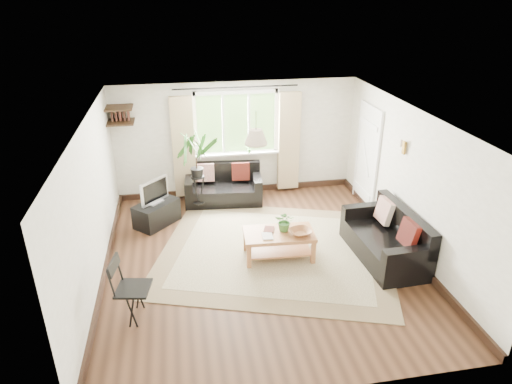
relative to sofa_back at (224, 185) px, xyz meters
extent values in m
plane|color=black|center=(0.34, -2.30, -0.37)|extent=(5.50, 5.50, 0.00)
plane|color=white|center=(0.34, -2.30, 2.03)|extent=(5.50, 5.50, 0.00)
cube|color=beige|center=(0.34, 0.45, 0.83)|extent=(5.00, 0.02, 2.40)
cube|color=beige|center=(0.34, -5.05, 0.83)|extent=(5.00, 0.02, 2.40)
cube|color=beige|center=(-2.16, -2.30, 0.83)|extent=(0.02, 5.50, 2.40)
cube|color=beige|center=(2.84, -2.30, 0.83)|extent=(0.02, 5.50, 2.40)
cube|color=beige|center=(0.64, -2.09, -0.35)|extent=(4.63, 4.28, 0.02)
cube|color=silver|center=(2.81, -0.60, 0.63)|extent=(0.06, 0.96, 2.06)
imported|color=#396C2B|center=(0.76, -2.23, 0.28)|extent=(0.38, 0.36, 0.35)
imported|color=brown|center=(0.98, -2.40, 0.15)|extent=(0.40, 0.40, 0.08)
imported|color=silver|center=(0.36, -2.37, 0.11)|extent=(0.19, 0.24, 0.02)
imported|color=#552922|center=(0.43, -2.14, 0.11)|extent=(0.22, 0.26, 0.02)
cube|color=black|center=(-1.35, -0.75, -0.14)|extent=(0.91, 0.92, 0.44)
imported|color=#2D6023|center=(0.59, 0.33, 0.70)|extent=(0.14, 0.10, 0.27)
camera|label=1|loc=(-0.85, -8.58, 3.81)|focal=32.00mm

